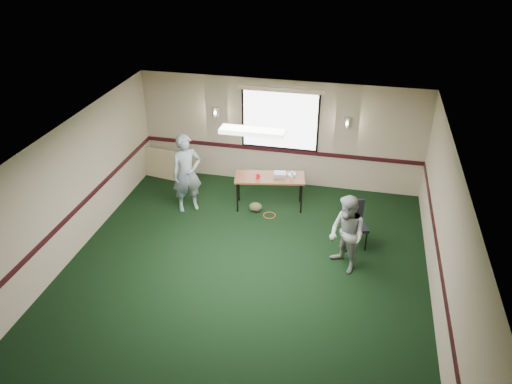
% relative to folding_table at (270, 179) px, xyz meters
% --- Properties ---
extents(ground, '(8.00, 8.00, 0.00)m').
position_rel_folding_table_xyz_m(ground, '(-0.00, -2.74, -0.74)').
color(ground, black).
rests_on(ground, ground).
extents(room_shell, '(8.00, 8.02, 8.00)m').
position_rel_folding_table_xyz_m(room_shell, '(-0.00, -0.62, 0.84)').
color(room_shell, tan).
rests_on(room_shell, ground).
extents(folding_table, '(1.69, 0.91, 0.80)m').
position_rel_folding_table_xyz_m(folding_table, '(0.00, 0.00, 0.00)').
color(folding_table, '#542A18').
rests_on(folding_table, ground).
extents(projector, '(0.30, 0.26, 0.09)m').
position_rel_folding_table_xyz_m(projector, '(0.23, 0.07, 0.10)').
color(projector, gray).
rests_on(projector, folding_table).
extents(game_console, '(0.22, 0.19, 0.05)m').
position_rel_folding_table_xyz_m(game_console, '(0.48, 0.17, 0.08)').
color(game_console, silver).
rests_on(game_console, folding_table).
extents(red_cup, '(0.08, 0.08, 0.12)m').
position_rel_folding_table_xyz_m(red_cup, '(-0.24, -0.13, 0.12)').
color(red_cup, red).
rests_on(red_cup, folding_table).
extents(water_bottle, '(0.05, 0.05, 0.18)m').
position_rel_folding_table_xyz_m(water_bottle, '(0.51, 0.04, 0.15)').
color(water_bottle, '#95D6F4').
rests_on(water_bottle, folding_table).
extents(duffel_bag, '(0.35, 0.29, 0.22)m').
position_rel_folding_table_xyz_m(duffel_bag, '(-0.27, -0.28, -0.63)').
color(duffel_bag, '#433F26').
rests_on(duffel_bag, ground).
extents(cable_coil, '(0.34, 0.34, 0.01)m').
position_rel_folding_table_xyz_m(cable_coil, '(0.08, -0.40, -0.73)').
color(cable_coil, '#DF511B').
rests_on(cable_coil, ground).
extents(folded_table, '(1.50, 0.46, 0.76)m').
position_rel_folding_table_xyz_m(folded_table, '(-3.00, 0.86, -0.36)').
color(folded_table, tan).
rests_on(folded_table, ground).
extents(conference_chair, '(0.62, 0.63, 0.97)m').
position_rel_folding_table_xyz_m(conference_chair, '(1.98, -1.07, -0.17)').
color(conference_chair, black).
rests_on(conference_chair, ground).
extents(person_left, '(0.81, 0.75, 1.86)m').
position_rel_folding_table_xyz_m(person_left, '(-1.82, -0.49, 0.19)').
color(person_left, '#3B5B83').
rests_on(person_left, ground).
extents(person_right, '(0.96, 0.98, 1.59)m').
position_rel_folding_table_xyz_m(person_right, '(1.88, -1.96, 0.05)').
color(person_right, '#728CB1').
rests_on(person_right, ground).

